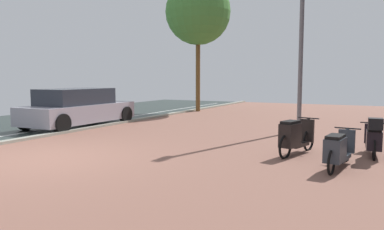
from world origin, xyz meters
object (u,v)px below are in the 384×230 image
at_px(scooter_mid, 374,138).
at_px(lamp_post, 302,22).
at_px(street_tree, 198,12).
at_px(parked_car_near, 78,108).
at_px(scooter_near, 294,137).
at_px(scooter_far, 338,150).

xyz_separation_m(scooter_mid, lamp_post, (-2.27, 3.36, 3.09)).
distance_m(lamp_post, street_tree, 8.12).
relative_size(parked_car_near, street_tree, 0.64).
relative_size(scooter_near, parked_car_near, 0.39).
bearing_deg(scooter_near, parked_car_near, 168.19).
xyz_separation_m(scooter_near, parked_car_near, (-8.00, 1.67, 0.23)).
bearing_deg(lamp_post, parked_car_near, -162.71).
bearing_deg(scooter_mid, parked_car_near, 173.60).
relative_size(scooter_far, parked_car_near, 0.42).
bearing_deg(scooter_far, parked_car_near, 163.74).
relative_size(scooter_near, lamp_post, 0.27).
distance_m(scooter_near, scooter_far, 1.40).
height_order(scooter_near, street_tree, street_tree).
bearing_deg(scooter_far, lamp_post, 109.05).
bearing_deg(scooter_near, lamp_post, 99.75).
xyz_separation_m(parked_car_near, street_tree, (1.18, 7.37, 4.37)).
relative_size(scooter_far, lamp_post, 0.28).
relative_size(scooter_mid, parked_car_near, 0.38).
bearing_deg(lamp_post, scooter_far, -70.95).
xyz_separation_m(scooter_near, street_tree, (-6.83, 9.04, 4.60)).
height_order(scooter_mid, lamp_post, lamp_post).
height_order(scooter_far, lamp_post, lamp_post).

